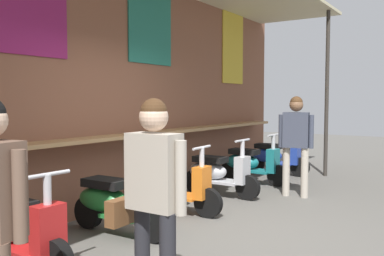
{
  "coord_description": "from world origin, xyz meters",
  "views": [
    {
      "loc": [
        -4.21,
        -2.42,
        1.59
      ],
      "look_at": [
        1.31,
        1.22,
        1.15
      ],
      "focal_mm": 39.49,
      "sensor_mm": 36.0,
      "label": 1
    }
  ],
  "objects_px": {
    "scooter_orange": "(172,185)",
    "shopper_with_handbag": "(152,185)",
    "scooter_red": "(17,229)",
    "scooter_silver": "(216,172)",
    "shopper_browsing": "(296,135)",
    "scooter_blue": "(274,156)",
    "scooter_green": "(113,202)",
    "scooter_teal": "(250,163)"
  },
  "relations": [
    {
      "from": "scooter_green",
      "to": "scooter_orange",
      "type": "height_order",
      "value": "same"
    },
    {
      "from": "scooter_teal",
      "to": "scooter_orange",
      "type": "bearing_deg",
      "value": -88.72
    },
    {
      "from": "scooter_red",
      "to": "scooter_silver",
      "type": "distance_m",
      "value": 3.72
    },
    {
      "from": "scooter_blue",
      "to": "shopper_browsing",
      "type": "relative_size",
      "value": 0.85
    },
    {
      "from": "scooter_orange",
      "to": "scooter_silver",
      "type": "relative_size",
      "value": 1.0
    },
    {
      "from": "scooter_green",
      "to": "shopper_with_handbag",
      "type": "xyz_separation_m",
      "value": [
        -1.22,
        -1.58,
        0.58
      ]
    },
    {
      "from": "scooter_silver",
      "to": "shopper_browsing",
      "type": "bearing_deg",
      "value": 30.13
    },
    {
      "from": "scooter_teal",
      "to": "shopper_with_handbag",
      "type": "bearing_deg",
      "value": -71.0
    },
    {
      "from": "scooter_green",
      "to": "scooter_silver",
      "type": "xyz_separation_m",
      "value": [
        2.43,
        0.0,
        0.0
      ]
    },
    {
      "from": "scooter_red",
      "to": "scooter_orange",
      "type": "distance_m",
      "value": 2.46
    },
    {
      "from": "shopper_with_handbag",
      "to": "scooter_blue",
      "type": "bearing_deg",
      "value": -166.01
    },
    {
      "from": "scooter_blue",
      "to": "shopper_with_handbag",
      "type": "relative_size",
      "value": 0.87
    },
    {
      "from": "scooter_silver",
      "to": "scooter_blue",
      "type": "distance_m",
      "value": 2.46
    },
    {
      "from": "scooter_silver",
      "to": "scooter_blue",
      "type": "relative_size",
      "value": 1.0
    },
    {
      "from": "scooter_red",
      "to": "scooter_orange",
      "type": "xyz_separation_m",
      "value": [
        2.46,
        -0.0,
        0.0
      ]
    },
    {
      "from": "scooter_orange",
      "to": "shopper_browsing",
      "type": "bearing_deg",
      "value": 55.76
    },
    {
      "from": "shopper_with_handbag",
      "to": "scooter_red",
      "type": "bearing_deg",
      "value": -88.26
    },
    {
      "from": "scooter_red",
      "to": "shopper_with_handbag",
      "type": "distance_m",
      "value": 1.68
    },
    {
      "from": "scooter_orange",
      "to": "scooter_teal",
      "type": "bearing_deg",
      "value": 86.45
    },
    {
      "from": "scooter_orange",
      "to": "scooter_green",
      "type": "bearing_deg",
      "value": -93.55
    },
    {
      "from": "shopper_browsing",
      "to": "shopper_with_handbag",
      "type": "bearing_deg",
      "value": 175.19
    },
    {
      "from": "scooter_green",
      "to": "scooter_teal",
      "type": "bearing_deg",
      "value": 88.74
    },
    {
      "from": "scooter_green",
      "to": "shopper_browsing",
      "type": "distance_m",
      "value": 3.34
    },
    {
      "from": "scooter_teal",
      "to": "shopper_browsing",
      "type": "distance_m",
      "value": 1.44
    },
    {
      "from": "scooter_orange",
      "to": "shopper_with_handbag",
      "type": "bearing_deg",
      "value": -60.28
    },
    {
      "from": "scooter_red",
      "to": "scooter_green",
      "type": "relative_size",
      "value": 1.0
    },
    {
      "from": "scooter_red",
      "to": "shopper_with_handbag",
      "type": "xyz_separation_m",
      "value": [
        0.06,
        -1.58,
        0.58
      ]
    },
    {
      "from": "shopper_browsing",
      "to": "scooter_silver",
      "type": "bearing_deg",
      "value": 109.07
    },
    {
      "from": "scooter_silver",
      "to": "scooter_green",
      "type": "bearing_deg",
      "value": -89.67
    },
    {
      "from": "scooter_green",
      "to": "scooter_orange",
      "type": "distance_m",
      "value": 1.18
    },
    {
      "from": "scooter_orange",
      "to": "scooter_teal",
      "type": "relative_size",
      "value": 1.0
    },
    {
      "from": "shopper_with_handbag",
      "to": "shopper_browsing",
      "type": "xyz_separation_m",
      "value": [
        4.3,
        0.45,
        0.05
      ]
    },
    {
      "from": "scooter_orange",
      "to": "scooter_blue",
      "type": "relative_size",
      "value": 1.0
    },
    {
      "from": "scooter_silver",
      "to": "scooter_teal",
      "type": "bearing_deg",
      "value": 90.33
    },
    {
      "from": "shopper_with_handbag",
      "to": "shopper_browsing",
      "type": "height_order",
      "value": "shopper_browsing"
    },
    {
      "from": "scooter_teal",
      "to": "shopper_with_handbag",
      "type": "relative_size",
      "value": 0.87
    },
    {
      "from": "scooter_red",
      "to": "shopper_browsing",
      "type": "distance_m",
      "value": 4.55
    },
    {
      "from": "scooter_orange",
      "to": "scooter_blue",
      "type": "height_order",
      "value": "same"
    },
    {
      "from": "scooter_blue",
      "to": "scooter_red",
      "type": "bearing_deg",
      "value": -90.71
    },
    {
      "from": "scooter_silver",
      "to": "scooter_blue",
      "type": "height_order",
      "value": "same"
    },
    {
      "from": "scooter_silver",
      "to": "scooter_blue",
      "type": "bearing_deg",
      "value": 90.33
    },
    {
      "from": "scooter_orange",
      "to": "scooter_teal",
      "type": "distance_m",
      "value": 2.53
    }
  ]
}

